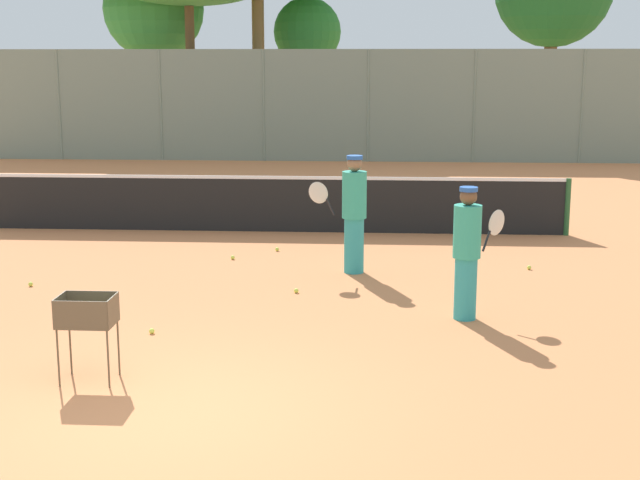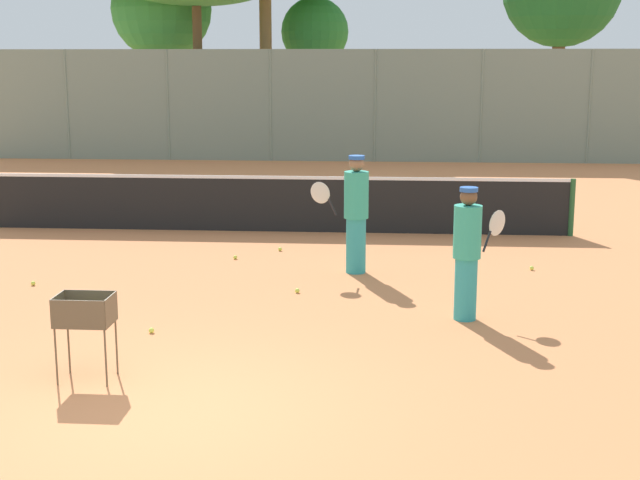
# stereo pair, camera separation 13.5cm
# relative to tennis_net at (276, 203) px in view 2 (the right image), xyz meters

# --- Properties ---
(ground_plane) EXTENTS (80.00, 80.00, 0.00)m
(ground_plane) POSITION_rel_tennis_net_xyz_m (0.00, -8.97, -0.56)
(ground_plane) COLOR #D37F4C
(tennis_net) EXTENTS (11.16, 0.10, 1.07)m
(tennis_net) POSITION_rel_tennis_net_xyz_m (0.00, 0.00, 0.00)
(tennis_net) COLOR #26592D
(tennis_net) RESTS_ON ground_plane
(back_fence) EXTENTS (23.55, 0.08, 3.55)m
(back_fence) POSITION_rel_tennis_net_xyz_m (0.00, 12.06, 1.22)
(back_fence) COLOR gray
(back_fence) RESTS_ON ground_plane
(tree_0) EXTENTS (3.55, 3.55, 6.77)m
(tree_0) POSITION_rel_tennis_net_xyz_m (-6.01, 15.52, 4.40)
(tree_0) COLOR brown
(tree_0) RESTS_ON ground_plane
(tree_1) EXTENTS (2.48, 2.48, 5.47)m
(tree_1) POSITION_rel_tennis_net_xyz_m (-0.64, 16.79, 3.63)
(tree_1) COLOR brown
(tree_1) RESTS_ON ground_plane
(player_white_outfit) EXTENTS (0.74, 0.66, 1.69)m
(player_white_outfit) POSITION_rel_tennis_net_xyz_m (3.12, -5.64, 0.32)
(player_white_outfit) COLOR teal
(player_white_outfit) RESTS_ON ground_plane
(player_red_cap) EXTENTS (0.93, 0.37, 1.81)m
(player_red_cap) POSITION_rel_tennis_net_xyz_m (1.64, -3.22, 0.38)
(player_red_cap) COLOR teal
(player_red_cap) RESTS_ON ground_plane
(ball_cart) EXTENTS (0.56, 0.41, 0.90)m
(ball_cart) POSITION_rel_tennis_net_xyz_m (-0.91, -8.13, 0.11)
(ball_cart) COLOR brown
(ball_cart) RESTS_ON ground_plane
(tennis_ball_0) EXTENTS (0.07, 0.07, 0.07)m
(tennis_ball_0) POSITION_rel_tennis_net_xyz_m (-3.01, -4.39, -0.53)
(tennis_ball_0) COLOR #D1E54C
(tennis_ball_0) RESTS_ON ground_plane
(tennis_ball_1) EXTENTS (0.07, 0.07, 0.07)m
(tennis_ball_1) POSITION_rel_tennis_net_xyz_m (-0.69, -6.52, -0.53)
(tennis_ball_1) COLOR #D1E54C
(tennis_ball_1) RESTS_ON ground_plane
(tennis_ball_2) EXTENTS (0.07, 0.07, 0.07)m
(tennis_ball_2) POSITION_rel_tennis_net_xyz_m (0.29, -1.75, -0.53)
(tennis_ball_2) COLOR #D1E54C
(tennis_ball_2) RESTS_ON ground_plane
(tennis_ball_3) EXTENTS (0.07, 0.07, 0.07)m
(tennis_ball_3) POSITION_rel_tennis_net_xyz_m (4.38, -2.86, -0.53)
(tennis_ball_3) COLOR #D1E54C
(tennis_ball_3) RESTS_ON ground_plane
(tennis_ball_5) EXTENTS (0.07, 0.07, 0.07)m
(tennis_ball_5) POSITION_rel_tennis_net_xyz_m (-0.37, -2.44, -0.53)
(tennis_ball_5) COLOR #D1E54C
(tennis_ball_5) RESTS_ON ground_plane
(tennis_ball_6) EXTENTS (0.07, 0.07, 0.07)m
(tennis_ball_6) POSITION_rel_tennis_net_xyz_m (-2.01, -5.77, -0.53)
(tennis_ball_6) COLOR #D1E54C
(tennis_ball_6) RESTS_ON ground_plane
(tennis_ball_7) EXTENTS (0.07, 0.07, 0.07)m
(tennis_ball_7) POSITION_rel_tennis_net_xyz_m (0.87, -4.52, -0.53)
(tennis_ball_7) COLOR #D1E54C
(tennis_ball_7) RESTS_ON ground_plane
(parked_car) EXTENTS (4.20, 1.70, 1.60)m
(parked_car) POSITION_rel_tennis_net_xyz_m (-2.07, 14.41, 0.10)
(parked_car) COLOR #B2B7BC
(parked_car) RESTS_ON ground_plane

